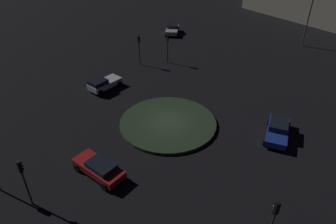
{
  "coord_description": "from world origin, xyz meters",
  "views": [
    {
      "loc": [
        2.69,
        24.66,
        17.75
      ],
      "look_at": [
        0.0,
        0.0,
        1.41
      ],
      "focal_mm": 33.56,
      "sensor_mm": 36.0,
      "label": 1
    }
  ],
  "objects": [
    {
      "name": "ground_plane",
      "position": [
        0.0,
        0.0,
        0.0
      ],
      "size": [
        115.38,
        115.38,
        0.0
      ],
      "primitive_type": "plane",
      "color": "black"
    },
    {
      "name": "roundabout_island",
      "position": [
        0.0,
        0.0,
        0.14
      ],
      "size": [
        9.34,
        9.34,
        0.29
      ],
      "primitive_type": "cylinder",
      "color": "#2D4228",
      "rests_on": "ground_plane"
    },
    {
      "name": "car_red",
      "position": [
        6.06,
        6.23,
        0.72
      ],
      "size": [
        4.39,
        4.38,
        1.35
      ],
      "rotation": [
        0.0,
        0.0,
        -0.78
      ],
      "color": "red",
      "rests_on": "ground_plane"
    },
    {
      "name": "car_silver",
      "position": [
        -3.5,
        -25.61,
        0.71
      ],
      "size": [
        2.8,
        4.27,
        1.37
      ],
      "rotation": [
        0.0,
        0.0,
        1.35
      ],
      "color": "silver",
      "rests_on": "ground_plane"
    },
    {
      "name": "car_blue",
      "position": [
        -9.73,
        2.98,
        0.73
      ],
      "size": [
        3.73,
        4.87,
        1.41
      ],
      "rotation": [
        0.0,
        0.0,
        1.09
      ],
      "color": "#1E38A5",
      "rests_on": "ground_plane"
    },
    {
      "name": "car_white",
      "position": [
        6.58,
        -7.71,
        0.74
      ],
      "size": [
        3.97,
        3.86,
        1.43
      ],
      "rotation": [
        0.0,
        0.0,
        3.89
      ],
      "color": "white",
      "rests_on": "ground_plane"
    },
    {
      "name": "traffic_light_north",
      "position": [
        -4.72,
        13.52,
        2.74
      ],
      "size": [
        0.36,
        0.39,
        3.83
      ],
      "rotation": [
        0.0,
        0.0,
        -1.24
      ],
      "color": "#2D2D2D",
      "rests_on": "ground_plane"
    },
    {
      "name": "traffic_light_south",
      "position": [
        -1.5,
        -14.23,
        2.8
      ],
      "size": [
        0.32,
        0.37,
        3.92
      ],
      "rotation": [
        0.0,
        0.0,
        1.47
      ],
      "color": "#2D2D2D",
      "rests_on": "ground_plane"
    },
    {
      "name": "traffic_light_south_near",
      "position": [
        2.23,
        -13.95,
        2.8
      ],
      "size": [
        0.33,
        0.38,
        3.92
      ],
      "rotation": [
        0.0,
        0.0,
        1.73
      ],
      "color": "#2D2D2D",
      "rests_on": "ground_plane"
    },
    {
      "name": "traffic_light_northeast_near",
      "position": [
        10.61,
        8.66,
        2.89
      ],
      "size": [
        0.39,
        0.38,
        4.05
      ],
      "rotation": [
        0.0,
        0.0,
        -2.46
      ],
      "color": "#2D2D2D",
      "rests_on": "ground_plane"
    },
    {
      "name": "streetlamp_southwest",
      "position": [
        -22.35,
        -18.06,
        4.9
      ],
      "size": [
        0.45,
        0.45,
        8.0
      ],
      "color": "#4C4C51",
      "rests_on": "ground_plane"
    }
  ]
}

